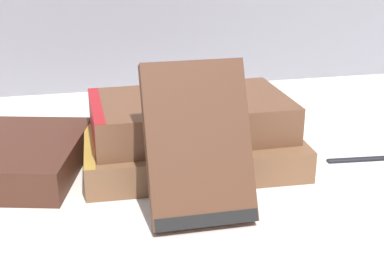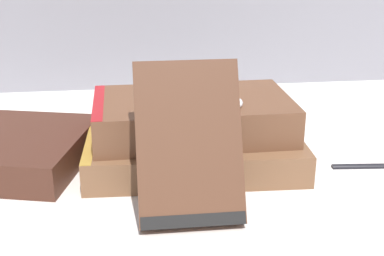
{
  "view_description": "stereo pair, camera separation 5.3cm",
  "coord_description": "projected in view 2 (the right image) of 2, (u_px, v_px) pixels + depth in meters",
  "views": [
    {
      "loc": [
        -0.11,
        -0.54,
        0.27
      ],
      "look_at": [
        0.01,
        0.01,
        0.05
      ],
      "focal_mm": 50.0,
      "sensor_mm": 36.0,
      "label": 1
    },
    {
      "loc": [
        -0.05,
        -0.55,
        0.27
      ],
      "look_at": [
        0.01,
        0.01,
        0.05
      ],
      "focal_mm": 50.0,
      "sensor_mm": 36.0,
      "label": 2
    }
  ],
  "objects": [
    {
      "name": "ground_plane",
      "position": [
        180.0,
        174.0,
        0.61
      ],
      "size": [
        3.0,
        3.0,
        0.0
      ],
      "primitive_type": "plane",
      "color": "silver"
    },
    {
      "name": "pocket_watch",
      "position": [
        216.0,
        102.0,
        0.59
      ],
      "size": [
        0.06,
        0.06,
        0.01
      ],
      "color": "silver",
      "rests_on": "book_flat_top"
    },
    {
      "name": "fountain_pen",
      "position": [
        384.0,
        164.0,
        0.63
      ],
      "size": [
        0.13,
        0.02,
        0.01
      ],
      "rotation": [
        0.0,
        0.0,
        -0.09
      ],
      "color": "black",
      "rests_on": "ground_plane"
    },
    {
      "name": "book_flat_top",
      "position": [
        188.0,
        116.0,
        0.63
      ],
      "size": [
        0.23,
        0.14,
        0.04
      ],
      "rotation": [
        0.0,
        0.0,
        0.01
      ],
      "color": "brown",
      "rests_on": "book_flat_bottom"
    },
    {
      "name": "book_leaning_front",
      "position": [
        189.0,
        149.0,
        0.51
      ],
      "size": [
        0.1,
        0.08,
        0.15
      ],
      "rotation": [
        -0.45,
        0.0,
        0.0
      ],
      "color": "#4C2D1E",
      "rests_on": "ground_plane"
    },
    {
      "name": "reading_glasses",
      "position": [
        128.0,
        125.0,
        0.76
      ],
      "size": [
        0.1,
        0.07,
        0.0
      ],
      "rotation": [
        0.0,
        0.0,
        0.36
      ],
      "color": "#4C3828",
      "rests_on": "ground_plane"
    },
    {
      "name": "book_flat_bottom",
      "position": [
        189.0,
        152.0,
        0.63
      ],
      "size": [
        0.25,
        0.15,
        0.04
      ],
      "rotation": [
        0.0,
        0.0,
        -0.03
      ],
      "color": "brown",
      "rests_on": "ground_plane"
    }
  ]
}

